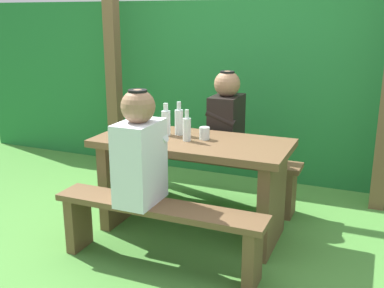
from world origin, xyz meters
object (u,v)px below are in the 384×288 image
bottle_left (179,121)px  bottle_center (187,128)px  picnic_table (192,169)px  person_white_shirt (140,152)px  bottle_right (166,122)px  cell_phone (154,138)px  bench_far (217,170)px  drinking_glass (204,133)px  bench_near (158,222)px  person_black_coat (226,119)px

bottle_left → bottle_center: 0.19m
picnic_table → person_white_shirt: bearing=-102.3°
person_white_shirt → bottle_left: 0.65m
bottle_right → cell_phone: bearing=-102.5°
bench_far → drinking_glass: (0.08, -0.51, 0.45)m
bench_near → drinking_glass: bearing=82.5°
bottle_left → cell_phone: 0.24m
bench_near → person_white_shirt: bearing=178.4°
drinking_glass → bottle_left: bottle_left is taller
picnic_table → bottle_left: 0.37m
picnic_table → person_black_coat: size_ratio=1.95×
bottle_left → bottle_center: (0.12, -0.14, -0.01)m
bench_near → bench_far: bearing=90.0°
drinking_glass → cell_phone: (-0.34, -0.13, -0.04)m
picnic_table → drinking_glass: drinking_glass is taller
person_black_coat → cell_phone: 0.71m
bench_far → drinking_glass: 0.68m
picnic_table → bottle_center: bottle_center is taller
bench_near → bench_far: 1.10m
bottle_left → picnic_table: bearing=-33.8°
person_white_shirt → picnic_table: bearing=77.7°
person_black_coat → cell_phone: size_ratio=5.14×
person_white_shirt → bench_near: bearing=-1.6°
bottle_center → bench_far: bearing=87.8°
picnic_table → drinking_glass: (0.08, 0.04, 0.27)m
drinking_glass → bottle_center: bottle_center is taller
drinking_glass → cell_phone: bearing=-159.4°
person_black_coat → bottle_right: size_ratio=3.01×
picnic_table → drinking_glass: size_ratio=15.61×
person_white_shirt → bottle_center: (0.10, 0.51, 0.04)m
bench_near → cell_phone: size_ratio=10.00×
person_black_coat → bottle_center: person_black_coat is taller
bottle_center → cell_phone: (-0.24, -0.04, -0.09)m
picnic_table → person_black_coat: bearing=82.5°
picnic_table → bench_far: size_ratio=1.00×
bottle_center → person_white_shirt: bearing=-100.8°
bottle_center → cell_phone: 0.26m
bench_near → bottle_center: bearing=92.5°
bottle_left → person_white_shirt: bearing=-87.7°
bench_near → drinking_glass: 0.75m
picnic_table → cell_phone: size_ratio=10.00×
cell_phone → picnic_table: bearing=7.9°
bench_far → bottle_right: bearing=-114.8°
bench_far → picnic_table: bearing=-90.0°
bottle_center → bottle_right: bearing=156.3°
person_black_coat → drinking_glass: 0.50m
cell_phone → bench_far: bearing=57.8°
bench_near → person_white_shirt: person_white_shirt is taller
picnic_table → bottle_right: 0.40m
bottle_left → cell_phone: (-0.11, -0.18, -0.10)m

